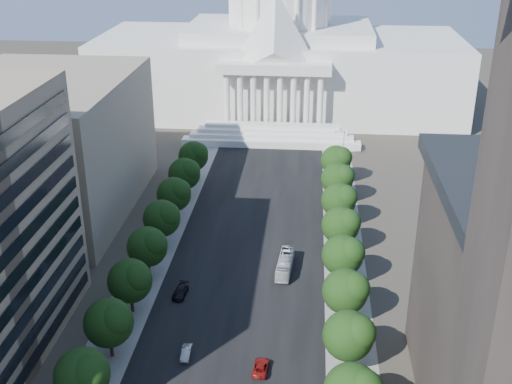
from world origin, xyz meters
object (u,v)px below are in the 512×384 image
(car_dark_b, at_px, (180,292))
(car_silver, at_px, (186,353))
(car_red, at_px, (261,367))
(city_bus, at_px, (285,264))

(car_dark_b, bearing_deg, car_silver, -70.99)
(car_red, distance_m, city_bus, 29.61)
(car_red, bearing_deg, city_bus, -90.71)
(car_dark_b, xyz_separation_m, city_bus, (18.28, 10.23, 0.75))
(car_silver, height_order, car_dark_b, car_dark_b)
(car_red, bearing_deg, car_dark_b, -46.62)
(car_dark_b, relative_size, city_bus, 0.48)
(car_silver, relative_size, city_bus, 0.37)
(car_silver, xyz_separation_m, car_red, (11.79, -2.41, 0.01))
(car_silver, distance_m, car_dark_b, 17.41)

